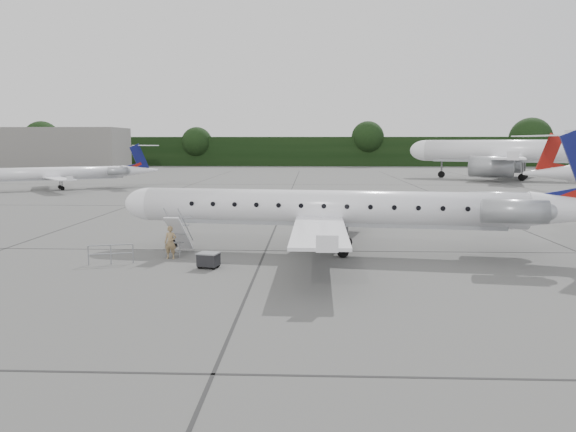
# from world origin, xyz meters

# --- Properties ---
(ground) EXTENTS (320.00, 320.00, 0.00)m
(ground) POSITION_xyz_m (0.00, 0.00, 0.00)
(ground) COLOR #5F5F5C
(ground) RESTS_ON ground
(treeline) EXTENTS (260.00, 4.00, 8.00)m
(treeline) POSITION_xyz_m (0.00, 130.00, 4.00)
(treeline) COLOR black
(treeline) RESTS_ON ground
(terminal_building) EXTENTS (40.00, 14.00, 10.00)m
(terminal_building) POSITION_xyz_m (-70.00, 110.00, 5.00)
(terminal_building) COLOR slate
(terminal_building) RESTS_ON ground
(main_regional_jet) EXTENTS (29.91, 23.31, 7.05)m
(main_regional_jet) POSITION_xyz_m (-2.82, 5.35, 3.52)
(main_regional_jet) COLOR white
(main_regional_jet) RESTS_ON ground
(airstair) EXTENTS (1.15, 2.35, 2.21)m
(airstair) POSITION_xyz_m (-11.16, 4.30, 1.10)
(airstair) COLOR white
(airstair) RESTS_ON ground
(passenger) EXTENTS (0.66, 0.45, 1.78)m
(passenger) POSITION_xyz_m (-11.33, 3.03, 0.89)
(passenger) COLOR #8E744D
(passenger) RESTS_ON ground
(safety_railing) EXTENTS (2.14, 0.68, 1.00)m
(safety_railing) POSITION_xyz_m (-14.06, 1.54, 0.50)
(safety_railing) COLOR gray
(safety_railing) RESTS_ON ground
(baggage_cart) EXTENTS (1.12, 0.99, 0.84)m
(baggage_cart) POSITION_xyz_m (-8.88, 0.84, 0.42)
(baggage_cart) COLOR black
(baggage_cart) RESTS_ON ground
(bg_narrowbody) EXTENTS (45.68, 40.39, 13.58)m
(bg_narrowbody) POSITION_xyz_m (30.80, 71.98, 6.79)
(bg_narrowbody) COLOR white
(bg_narrowbody) RESTS_ON ground
(bg_regional_left) EXTENTS (28.41, 26.26, 6.07)m
(bg_regional_left) POSITION_xyz_m (-38.22, 47.42, 3.03)
(bg_regional_left) COLOR white
(bg_regional_left) RESTS_ON ground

